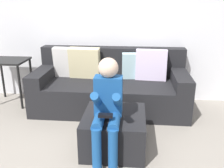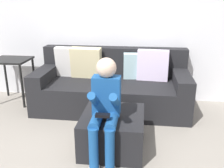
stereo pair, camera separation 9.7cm
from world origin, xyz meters
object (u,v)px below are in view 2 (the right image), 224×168
at_px(couch_sectional, 112,86).
at_px(side_table, 12,66).
at_px(ottoman, 113,131).
at_px(person_seated, 105,105).

xyz_separation_m(couch_sectional, side_table, (-1.61, 0.02, 0.25)).
bearing_deg(ottoman, couch_sectional, 97.72).
relative_size(person_seated, side_table, 1.49).
bearing_deg(person_seated, couch_sectional, 94.29).
bearing_deg(ottoman, side_table, 146.58).
xyz_separation_m(ottoman, side_table, (-1.77, 1.17, 0.39)).
relative_size(couch_sectional, side_table, 3.18).
relative_size(ottoman, side_table, 1.02).
bearing_deg(side_table, couch_sectional, -0.68).
distance_m(couch_sectional, person_seated, 1.37).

